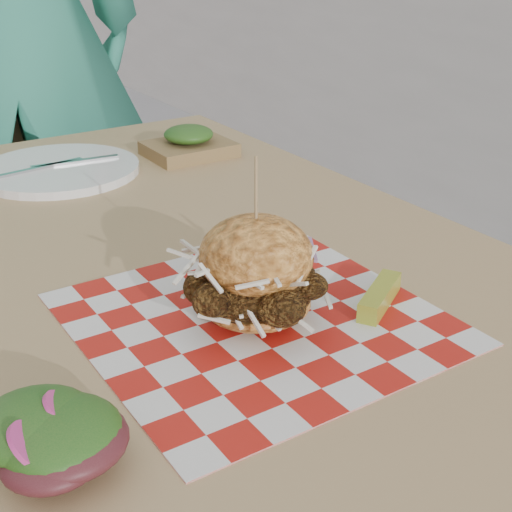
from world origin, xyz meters
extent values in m
cube|color=tan|center=(0.17, 0.00, 0.73)|extent=(0.80, 1.20, 0.04)
cylinder|color=#333338|center=(0.51, 0.54, 0.35)|extent=(0.05, 0.05, 0.71)
cube|color=tan|center=(0.17, 0.81, 0.45)|extent=(0.43, 0.43, 0.04)
cylinder|color=#333338|center=(0.36, 0.64, 0.21)|extent=(0.03, 0.03, 0.43)
cylinder|color=#333338|center=(0.35, 1.00, 0.21)|extent=(0.03, 0.03, 0.43)
cube|color=#B61A12|center=(0.18, -0.23, 0.75)|extent=(0.36, 0.36, 0.00)
ellipsoid|color=#E79741|center=(0.18, -0.23, 0.77)|extent=(0.12, 0.12, 0.04)
ellipsoid|color=brown|center=(0.18, -0.23, 0.79)|extent=(0.13, 0.12, 0.06)
ellipsoid|color=#E79741|center=(0.18, -0.23, 0.83)|extent=(0.12, 0.12, 0.08)
cylinder|color=tan|center=(0.18, -0.23, 0.89)|extent=(0.00, 0.00, 0.09)
cube|color=#A8AB31|center=(0.31, -0.28, 0.76)|extent=(0.09, 0.07, 0.02)
ellipsoid|color=#3F1419|center=(-0.04, -0.34, 0.76)|extent=(0.08, 0.08, 0.03)
ellipsoid|color=#154C16|center=(-0.07, -0.32, 0.76)|extent=(0.08, 0.08, 0.03)
ellipsoid|color=#154C16|center=(-0.10, -0.34, 0.76)|extent=(0.08, 0.08, 0.03)
ellipsoid|color=#3F1419|center=(-0.07, -0.37, 0.76)|extent=(0.08, 0.08, 0.03)
cylinder|color=#D0398D|center=(-0.05, -0.32, 0.79)|extent=(0.05, 0.05, 0.04)
cylinder|color=white|center=(0.17, 0.36, 0.76)|extent=(0.27, 0.27, 0.01)
cube|color=silver|center=(0.14, 0.36, 0.77)|extent=(0.15, 0.03, 0.00)
cube|color=silver|center=(0.20, 0.36, 0.77)|extent=(0.15, 0.03, 0.00)
cube|color=olive|center=(0.41, 0.34, 0.76)|extent=(0.15, 0.12, 0.02)
ellipsoid|color=#154C16|center=(0.41, 0.34, 0.79)|extent=(0.09, 0.09, 0.03)
camera|label=1|loc=(-0.18, -0.79, 1.13)|focal=50.00mm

